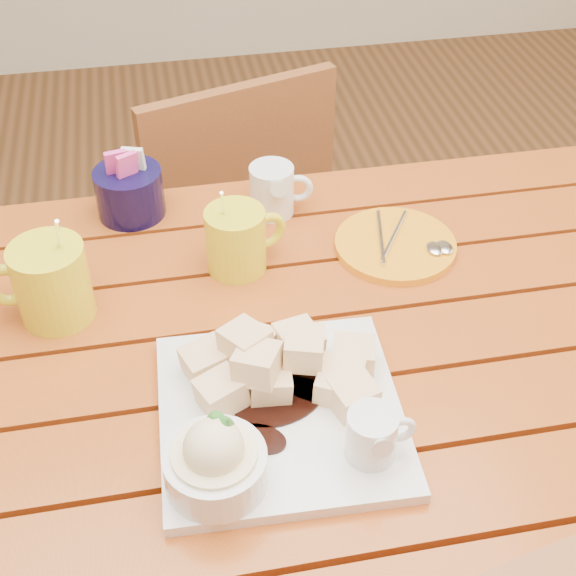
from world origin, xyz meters
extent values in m
cube|color=maroon|center=(0.00, -0.23, 0.73)|extent=(1.20, 0.11, 0.03)
cube|color=maroon|center=(0.00, -0.11, 0.73)|extent=(1.20, 0.11, 0.03)
cube|color=maroon|center=(0.00, 0.00, 0.73)|extent=(1.20, 0.11, 0.03)
cube|color=maroon|center=(0.00, 0.11, 0.73)|extent=(1.20, 0.11, 0.03)
cube|color=maroon|center=(0.00, 0.23, 0.73)|extent=(1.20, 0.11, 0.03)
cube|color=maroon|center=(0.00, 0.34, 0.73)|extent=(1.20, 0.11, 0.03)
cube|color=maroon|center=(0.00, 0.36, 0.68)|extent=(1.12, 0.04, 0.08)
cylinder|color=maroon|center=(0.55, 0.35, 0.36)|extent=(0.06, 0.06, 0.72)
cube|color=white|center=(-0.02, -0.10, 0.76)|extent=(0.28, 0.28, 0.02)
cube|color=#E9A047|center=(0.06, -0.11, 0.78)|extent=(0.06, 0.06, 0.04)
cube|color=#E9A047|center=(-0.10, -0.03, 0.78)|extent=(0.06, 0.06, 0.04)
cube|color=#E9A047|center=(-0.05, -0.04, 0.82)|extent=(0.07, 0.07, 0.04)
cube|color=#E9A047|center=(-0.04, -0.01, 0.78)|extent=(0.07, 0.07, 0.04)
cube|color=#E9A047|center=(0.01, -0.02, 0.78)|extent=(0.06, 0.06, 0.04)
cube|color=#E9A047|center=(0.01, -0.06, 0.82)|extent=(0.06, 0.06, 0.04)
cube|color=#E9A047|center=(-0.09, -0.08, 0.78)|extent=(0.06, 0.06, 0.04)
cube|color=#E9A047|center=(-0.03, -0.07, 0.78)|extent=(0.05, 0.05, 0.04)
cube|color=#E9A047|center=(0.05, -0.09, 0.78)|extent=(0.06, 0.06, 0.04)
cube|color=#E9A047|center=(0.07, -0.05, 0.78)|extent=(0.06, 0.06, 0.04)
cube|color=#E9A047|center=(-0.04, -0.07, 0.82)|extent=(0.07, 0.07, 0.04)
cylinder|color=white|center=(-0.11, -0.18, 0.79)|extent=(0.11, 0.11, 0.04)
cylinder|color=#FFF3BB|center=(-0.11, -0.18, 0.80)|extent=(0.09, 0.09, 0.03)
sphere|color=#FFF3BB|center=(-0.11, -0.18, 0.82)|extent=(0.06, 0.06, 0.06)
cone|color=#2F7F29|center=(-0.09, -0.17, 0.84)|extent=(0.03, 0.04, 0.03)
cone|color=#2F7F29|center=(-0.10, -0.16, 0.84)|extent=(0.03, 0.03, 0.02)
cylinder|color=white|center=(0.06, -0.18, 0.79)|extent=(0.05, 0.05, 0.06)
cylinder|color=black|center=(0.06, -0.18, 0.82)|extent=(0.04, 0.04, 0.01)
cone|color=white|center=(0.06, -0.20, 0.82)|extent=(0.02, 0.02, 0.03)
torus|color=white|center=(0.09, -0.18, 0.80)|extent=(0.04, 0.01, 0.04)
cylinder|color=yellow|center=(-0.28, 0.13, 0.80)|extent=(0.10, 0.10, 0.11)
cylinder|color=black|center=(-0.28, 0.13, 0.85)|extent=(0.08, 0.08, 0.01)
torus|color=yellow|center=(-0.33, 0.13, 0.80)|extent=(0.07, 0.02, 0.07)
cylinder|color=silver|center=(-0.26, 0.14, 0.84)|extent=(0.03, 0.06, 0.14)
cylinder|color=yellow|center=(-0.03, 0.18, 0.80)|extent=(0.08, 0.08, 0.09)
cylinder|color=black|center=(-0.03, 0.18, 0.83)|extent=(0.07, 0.07, 0.01)
torus|color=yellow|center=(0.01, 0.20, 0.80)|extent=(0.06, 0.03, 0.06)
cylinder|color=silver|center=(-0.05, 0.19, 0.83)|extent=(0.01, 0.06, 0.12)
cylinder|color=white|center=(0.04, 0.30, 0.79)|extent=(0.07, 0.07, 0.08)
cylinder|color=white|center=(0.04, 0.30, 0.82)|extent=(0.05, 0.05, 0.01)
cone|color=white|center=(0.04, 0.27, 0.82)|extent=(0.03, 0.03, 0.03)
torus|color=white|center=(0.08, 0.30, 0.79)|extent=(0.05, 0.02, 0.05)
cylinder|color=black|center=(-0.17, 0.34, 0.79)|extent=(0.10, 0.10, 0.07)
cube|color=#F0419E|center=(-0.18, 0.34, 0.84)|extent=(0.03, 0.02, 0.05)
cube|color=white|center=(-0.16, 0.34, 0.84)|extent=(0.03, 0.02, 0.05)
cube|color=#F0419E|center=(-0.17, 0.33, 0.84)|extent=(0.03, 0.03, 0.05)
cylinder|color=orange|center=(0.19, 0.18, 0.76)|extent=(0.17, 0.17, 0.01)
cylinder|color=silver|center=(0.18, 0.19, 0.77)|extent=(0.03, 0.12, 0.01)
cylinder|color=silver|center=(0.19, 0.19, 0.77)|extent=(0.07, 0.11, 0.01)
ellipsoid|color=silver|center=(0.24, 0.15, 0.76)|extent=(0.02, 0.03, 0.01)
ellipsoid|color=silver|center=(0.26, 0.15, 0.76)|extent=(0.02, 0.03, 0.01)
cube|color=brown|center=(-0.02, 0.77, 0.40)|extent=(0.48, 0.48, 0.03)
cylinder|color=brown|center=(0.09, 0.97, 0.19)|extent=(0.03, 0.03, 0.38)
cylinder|color=brown|center=(-0.23, 0.87, 0.19)|extent=(0.03, 0.03, 0.38)
cylinder|color=brown|center=(0.18, 0.66, 0.19)|extent=(0.03, 0.03, 0.38)
cylinder|color=brown|center=(-0.13, 0.56, 0.19)|extent=(0.03, 0.03, 0.38)
cube|color=brown|center=(0.03, 0.60, 0.61)|extent=(0.38, 0.14, 0.40)
camera|label=1|loc=(-0.13, -0.68, 1.46)|focal=50.00mm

